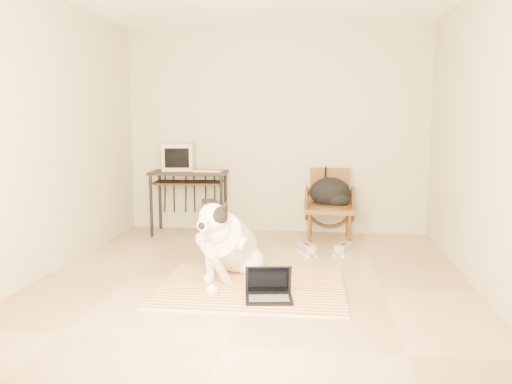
% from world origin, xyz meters
% --- Properties ---
extents(floor, '(4.50, 4.50, 0.00)m').
position_xyz_m(floor, '(0.00, 0.00, 0.00)').
color(floor, tan).
rests_on(floor, ground).
extents(wall_back, '(4.50, 0.00, 4.50)m').
position_xyz_m(wall_back, '(0.00, 2.25, 1.35)').
color(wall_back, '#BFB79C').
rests_on(wall_back, floor).
extents(wall_front, '(4.50, 0.00, 4.50)m').
position_xyz_m(wall_front, '(0.00, -2.25, 1.35)').
color(wall_front, '#BFB79C').
rests_on(wall_front, floor).
extents(wall_left, '(0.00, 4.50, 4.50)m').
position_xyz_m(wall_left, '(-2.00, 0.00, 1.35)').
color(wall_left, '#BFB79C').
rests_on(wall_left, floor).
extents(wall_right, '(0.00, 4.50, 4.50)m').
position_xyz_m(wall_right, '(2.00, 0.00, 1.35)').
color(wall_right, '#BFB79C').
rests_on(wall_right, floor).
extents(rug, '(1.66, 1.28, 0.02)m').
position_xyz_m(rug, '(0.02, -0.17, 0.01)').
color(rug, '#CD611E').
rests_on(rug, floor).
extents(dog, '(0.60, 1.13, 0.82)m').
position_xyz_m(dog, '(-0.24, 0.08, 0.33)').
color(dog, white).
rests_on(dog, rug).
extents(laptop, '(0.42, 0.33, 0.27)m').
position_xyz_m(laptop, '(0.20, -0.47, 0.08)').
color(laptop, black).
rests_on(laptop, rug).
extents(computer_desk, '(1.03, 0.63, 0.83)m').
position_xyz_m(computer_desk, '(-1.11, 1.93, 0.71)').
color(computer_desk, black).
rests_on(computer_desk, floor).
extents(crt_monitor, '(0.45, 0.43, 0.36)m').
position_xyz_m(crt_monitor, '(-1.26, 2.02, 1.01)').
color(crt_monitor, '#BBB192').
rests_on(crt_monitor, computer_desk).
extents(desk_keyboard, '(0.38, 0.17, 0.02)m').
position_xyz_m(desk_keyboard, '(-0.84, 1.86, 0.84)').
color(desk_keyboard, '#BBB192').
rests_on(desk_keyboard, computer_desk).
extents(pc_tower, '(0.31, 0.49, 0.43)m').
position_xyz_m(pc_tower, '(-0.84, 1.95, 0.22)').
color(pc_tower, '#535356').
rests_on(pc_tower, floor).
extents(rattan_chair, '(0.58, 0.56, 0.88)m').
position_xyz_m(rattan_chair, '(0.73, 1.85, 0.45)').
color(rattan_chair, brown).
rests_on(rattan_chair, floor).
extents(backpack, '(0.51, 0.43, 0.37)m').
position_xyz_m(backpack, '(0.74, 1.86, 0.58)').
color(backpack, black).
rests_on(backpack, rattan_chair).
extents(sneaker_left, '(0.24, 0.34, 0.11)m').
position_xyz_m(sneaker_left, '(0.47, 1.07, 0.05)').
color(sneaker_left, white).
rests_on(sneaker_left, floor).
extents(sneaker_right, '(0.23, 0.33, 0.11)m').
position_xyz_m(sneaker_right, '(0.87, 1.14, 0.05)').
color(sneaker_right, white).
rests_on(sneaker_right, floor).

